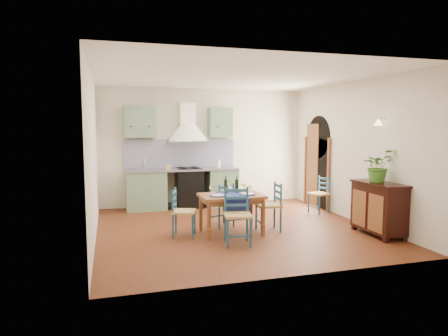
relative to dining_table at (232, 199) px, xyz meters
The scene contains 13 objects.
floor 0.73m from the dining_table, 61.74° to the left, with size 5.00×5.00×0.00m, color #411B0E.
back_wall 2.67m from the dining_table, 96.29° to the left, with size 5.00×0.96×2.80m.
right_wall 2.84m from the dining_table, 12.90° to the left, with size 0.26×5.00×2.80m.
left_wall 2.47m from the dining_table, behind, with size 0.04×5.00×2.80m, color silver.
ceiling 2.22m from the dining_table, 61.74° to the left, with size 5.00×5.00×0.01m, color white.
dining_table is the anchor object (origin of this frame).
chair_near 0.65m from the dining_table, 98.51° to the right, with size 0.50×0.50×0.92m.
chair_far 0.56m from the dining_table, 92.23° to the left, with size 0.49×0.49×0.83m.
chair_left 0.90m from the dining_table, behind, with size 0.49×0.49×0.83m.
chair_right 0.76m from the dining_table, ahead, with size 0.45×0.45×0.89m.
chair_spare 2.67m from the dining_table, 25.42° to the left, with size 0.47×0.47×0.79m.
sideboard 2.57m from the dining_table, 18.30° to the right, with size 0.50×1.05×0.94m.
potted_plant 2.61m from the dining_table, 17.64° to the right, with size 0.52×0.45×0.57m, color #397324.
Camera 1 is at (-2.24, -6.98, 1.91)m, focal length 32.00 mm.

